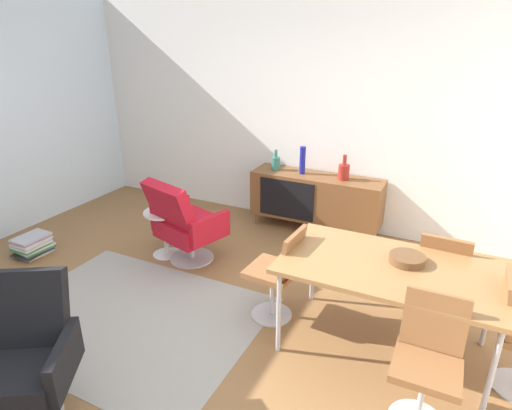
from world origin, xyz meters
name	(u,v)px	position (x,y,z in m)	size (l,w,h in m)	color
ground_plane	(204,330)	(0.00, 0.00, 0.00)	(8.32, 8.32, 0.00)	olive
wall_back	(314,114)	(0.00, 2.60, 1.40)	(6.80, 0.12, 2.80)	white
sideboard	(316,197)	(0.18, 2.30, 0.44)	(1.60, 0.45, 0.72)	brown
vase_cobalt	(276,163)	(-0.37, 2.30, 0.81)	(0.11, 0.11, 0.26)	#337266
vase_sculptural_dark	(302,160)	(-0.01, 2.30, 0.89)	(0.07, 0.07, 0.34)	navy
vase_ceramic_small	(344,171)	(0.50, 2.30, 0.82)	(0.13, 0.13, 0.30)	maroon
dining_table	(390,271)	(1.37, 0.45, 0.70)	(1.60, 0.90, 0.74)	olive
wooden_bowl_on_table	(407,259)	(1.47, 0.55, 0.77)	(0.26, 0.26, 0.06)	brown
dining_chair_front_right	(428,358)	(1.72, -0.11, 0.47)	(0.40, 0.43, 0.86)	brown
dining_chair_near_window	(279,270)	(0.48, 0.44, 0.47)	(0.45, 0.42, 0.86)	brown
dining_chair_back_right	(442,273)	(1.72, 1.01, 0.47)	(0.42, 0.44, 0.86)	brown
lounge_chair_red	(185,222)	(-0.81, 0.93, 0.47)	(0.83, 0.80, 0.95)	red
armchair_black_shell	(14,355)	(-0.59, -1.22, 0.47)	(0.89, 0.88, 0.95)	black
side_table_round	(165,228)	(-1.10, 0.96, 0.32)	(0.44, 0.44, 0.52)	white
fruit_bowl	(163,208)	(-1.10, 0.96, 0.56)	(0.20, 0.20, 0.11)	#262628
magazine_stack	(33,245)	(-2.44, 0.29, 0.11)	(0.33, 0.42, 0.22)	silver
area_rug	(130,317)	(-0.67, -0.14, 0.00)	(2.20, 1.70, 0.01)	gray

